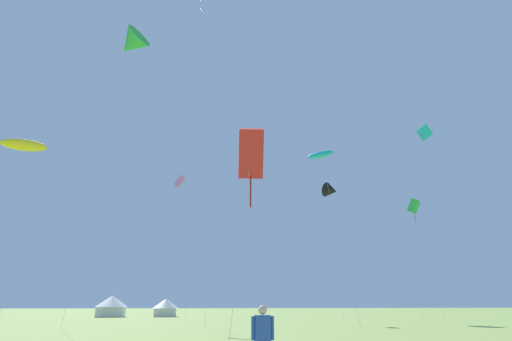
{
  "coord_description": "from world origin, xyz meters",
  "views": [
    {
      "loc": [
        -5.86,
        -2.38,
        1.75
      ],
      "look_at": [
        0.0,
        32.0,
        13.39
      ],
      "focal_mm": 28.2,
      "sensor_mm": 36.0,
      "label": 1
    }
  ],
  "objects": [
    {
      "name": "kite_cyan_diamond",
      "position": [
        24.38,
        42.02,
        23.04
      ],
      "size": [
        3.57,
        2.52,
        24.49
      ],
      "color": "#1EB7CC",
      "rests_on": "ground"
    },
    {
      "name": "kite_pink_diamond",
      "position": [
        -6.93,
        37.36,
        13.35
      ],
      "size": [
        2.05,
        2.14,
        14.46
      ],
      "color": "pink",
      "rests_on": "ground"
    },
    {
      "name": "kite_black_delta",
      "position": [
        13.94,
        50.1,
        17.11
      ],
      "size": [
        3.16,
        3.2,
        18.42
      ],
      "color": "black",
      "rests_on": "ground"
    },
    {
      "name": "festival_tent_left",
      "position": [
        -16.3,
        62.27,
        1.65
      ],
      "size": [
        4.58,
        4.58,
        2.98
      ],
      "color": "white",
      "rests_on": "ground"
    },
    {
      "name": "kite_yellow_parafoil",
      "position": [
        -21.17,
        35.0,
        15.64
      ],
      "size": [
        4.1,
        2.19,
        16.26
      ],
      "color": "yellow",
      "rests_on": "ground"
    },
    {
      "name": "festival_tent_center",
      "position": [
        -8.54,
        62.27,
        1.41
      ],
      "size": [
        3.93,
        3.93,
        2.56
      ],
      "color": "white",
      "rests_on": "ground"
    },
    {
      "name": "kite_cyan_parafoil",
      "position": [
        5.58,
        30.1,
        14.58
      ],
      "size": [
        2.94,
        3.44,
        15.08
      ],
      "color": "#1EB7CC",
      "rests_on": "ground"
    },
    {
      "name": "kite_red_box",
      "position": [
        -3.1,
        15.33,
        8.61
      ],
      "size": [
        1.76,
        2.49,
        9.9
      ],
      "color": "red",
      "rests_on": "ground"
    },
    {
      "name": "kite_green_box",
      "position": [
        21.04,
        41.3,
        13.08
      ],
      "size": [
        2.15,
        2.13,
        14.01
      ],
      "color": "green",
      "rests_on": "ground"
    },
    {
      "name": "kite_white_diamond",
      "position": [
        3.37,
        58.27,
        22.68
      ],
      "size": [
        2.45,
        2.44,
        24.49
      ],
      "color": "white",
      "rests_on": "ground"
    },
    {
      "name": "kite_green_delta",
      "position": [
        -12.32,
        32.74,
        26.15
      ],
      "size": [
        4.44,
        4.18,
        27.9
      ],
      "color": "green",
      "rests_on": "ground"
    }
  ]
}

